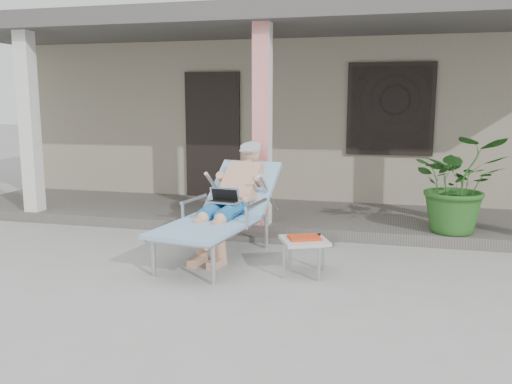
# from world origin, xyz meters

# --- Properties ---
(ground) EXTENTS (60.00, 60.00, 0.00)m
(ground) POSITION_xyz_m (0.00, 0.00, 0.00)
(ground) COLOR #9E9E99
(ground) RESTS_ON ground
(house) EXTENTS (10.40, 5.40, 3.30)m
(house) POSITION_xyz_m (0.00, 6.50, 1.67)
(house) COLOR gray
(house) RESTS_ON ground
(porch_deck) EXTENTS (10.00, 2.00, 0.15)m
(porch_deck) POSITION_xyz_m (0.00, 3.00, 0.07)
(porch_deck) COLOR #605B56
(porch_deck) RESTS_ON ground
(porch_overhang) EXTENTS (10.00, 2.30, 2.85)m
(porch_overhang) POSITION_xyz_m (0.00, 2.95, 2.79)
(porch_overhang) COLOR silver
(porch_overhang) RESTS_ON porch_deck
(porch_step) EXTENTS (2.00, 0.30, 0.07)m
(porch_step) POSITION_xyz_m (0.00, 1.85, 0.04)
(porch_step) COLOR #605B56
(porch_step) RESTS_ON ground
(lounger) EXTENTS (1.06, 2.16, 1.36)m
(lounger) POSITION_xyz_m (-0.18, 1.16, 0.84)
(lounger) COLOR #B7B7BC
(lounger) RESTS_ON ground
(side_table) EXTENTS (0.60, 0.60, 0.41)m
(side_table) POSITION_xyz_m (0.82, 0.62, 0.34)
(side_table) COLOR #BBBCB6
(side_table) RESTS_ON ground
(potted_palm) EXTENTS (1.17, 1.03, 1.23)m
(potted_palm) POSITION_xyz_m (2.47, 2.30, 0.76)
(potted_palm) COLOR #26591E
(potted_palm) RESTS_ON porch_deck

